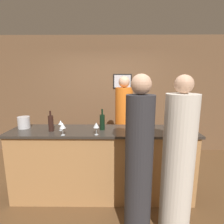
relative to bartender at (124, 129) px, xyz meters
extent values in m
plane|color=brown|center=(-0.36, -0.70, -0.87)|extent=(14.00, 14.00, 0.00)
cube|color=brown|center=(-0.36, 1.11, 0.53)|extent=(8.00, 0.06, 2.80)
cube|color=black|center=(0.02, 1.07, 0.88)|extent=(0.44, 0.02, 0.34)
cube|color=silver|center=(0.02, 1.06, 0.88)|extent=(0.39, 0.00, 0.29)
cube|color=#B27F4C|center=(-0.36, -0.70, -0.35)|extent=(2.67, 0.55, 1.04)
cube|color=#332D28|center=(-0.36, -0.70, 0.18)|extent=(2.73, 0.61, 0.04)
cylinder|color=orange|center=(0.00, 0.00, -0.04)|extent=(0.32, 0.32, 1.65)
sphere|color=tan|center=(0.00, 0.00, 0.88)|extent=(0.20, 0.20, 0.20)
cylinder|color=#2D2D33|center=(0.09, -1.41, -0.04)|extent=(0.30, 0.30, 1.66)
sphere|color=tan|center=(0.09, -1.41, 0.89)|extent=(0.21, 0.21, 0.21)
cylinder|color=silver|center=(0.53, -1.37, -0.04)|extent=(0.35, 0.35, 1.66)
sphere|color=tan|center=(0.53, -1.37, 0.89)|extent=(0.20, 0.20, 0.20)
cylinder|color=black|center=(-0.36, -0.69, 0.31)|extent=(0.08, 0.08, 0.23)
cylinder|color=black|center=(-0.36, -0.69, 0.47)|extent=(0.03, 0.03, 0.09)
cylinder|color=black|center=(-1.09, -0.76, 0.31)|extent=(0.07, 0.07, 0.23)
cylinder|color=black|center=(-1.09, -0.76, 0.46)|extent=(0.03, 0.03, 0.07)
cylinder|color=silver|center=(-1.56, -0.61, 0.29)|extent=(0.18, 0.18, 0.18)
cylinder|color=silver|center=(0.56, -0.96, 0.20)|extent=(0.05, 0.05, 0.00)
cylinder|color=silver|center=(0.56, -0.96, 0.25)|extent=(0.01, 0.01, 0.10)
cone|color=silver|center=(0.56, -0.96, 0.33)|extent=(0.08, 0.08, 0.06)
cylinder|color=silver|center=(-0.87, -0.95, 0.20)|extent=(0.05, 0.05, 0.00)
cylinder|color=silver|center=(-0.87, -0.95, 0.25)|extent=(0.01, 0.01, 0.09)
cone|color=silver|center=(-0.87, -0.95, 0.33)|extent=(0.08, 0.08, 0.07)
cylinder|color=silver|center=(-0.96, -0.73, 0.20)|extent=(0.05, 0.05, 0.00)
cylinder|color=silver|center=(-0.96, -0.73, 0.25)|extent=(0.01, 0.01, 0.09)
cone|color=silver|center=(-0.96, -0.73, 0.32)|extent=(0.07, 0.07, 0.06)
cylinder|color=silver|center=(-0.42, -0.93, 0.20)|extent=(0.05, 0.05, 0.00)
cylinder|color=silver|center=(-0.42, -0.93, 0.25)|extent=(0.01, 0.01, 0.09)
cone|color=silver|center=(-0.42, -0.93, 0.33)|extent=(0.08, 0.08, 0.07)
camera|label=1|loc=(-0.19, -3.18, 0.95)|focal=28.00mm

